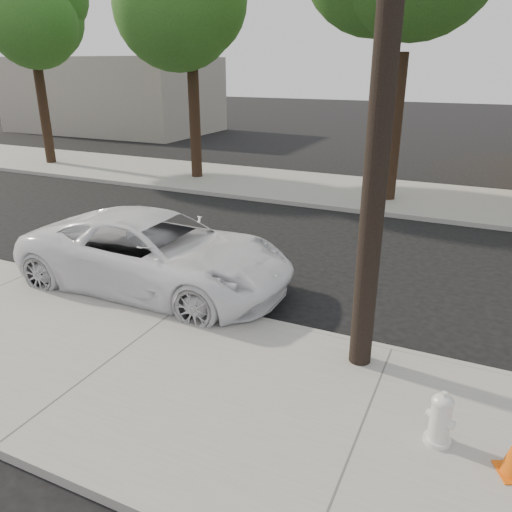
% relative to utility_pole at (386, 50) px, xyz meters
% --- Properties ---
extents(ground, '(120.00, 120.00, 0.00)m').
position_rel_utility_pole_xyz_m(ground, '(-3.60, 2.70, -4.70)').
color(ground, black).
rests_on(ground, ground).
extents(near_sidewalk, '(90.00, 4.40, 0.15)m').
position_rel_utility_pole_xyz_m(near_sidewalk, '(-3.60, -1.60, -4.62)').
color(near_sidewalk, gray).
rests_on(near_sidewalk, ground).
extents(far_sidewalk, '(90.00, 5.00, 0.15)m').
position_rel_utility_pole_xyz_m(far_sidewalk, '(-3.60, 11.20, -4.62)').
color(far_sidewalk, gray).
rests_on(far_sidewalk, ground).
extents(curb_near, '(90.00, 0.12, 0.16)m').
position_rel_utility_pole_xyz_m(curb_near, '(-3.60, 0.60, -4.62)').
color(curb_near, '#9E9B93').
rests_on(curb_near, ground).
extents(building_far, '(14.00, 8.00, 5.00)m').
position_rel_utility_pole_xyz_m(building_far, '(-23.60, 22.70, -2.20)').
color(building_far, gray).
rests_on(building_far, ground).
extents(utility_pole, '(1.40, 0.34, 9.00)m').
position_rel_utility_pole_xyz_m(utility_pole, '(0.00, 0.00, 0.00)').
color(utility_pole, black).
rests_on(utility_pole, near_sidewalk).
extents(tree_a, '(4.65, 4.50, 9.00)m').
position_rel_utility_pole_xyz_m(tree_a, '(-17.40, 10.55, 1.83)').
color(tree_a, black).
rests_on(tree_a, far_sidewalk).
extents(tree_b, '(4.34, 4.20, 8.45)m').
position_rel_utility_pole_xyz_m(tree_b, '(-9.41, 10.76, 1.45)').
color(tree_b, black).
rests_on(tree_b, far_sidewalk).
extents(police_cruiser, '(5.89, 2.76, 1.63)m').
position_rel_utility_pole_xyz_m(police_cruiser, '(-4.68, 1.19, -3.88)').
color(police_cruiser, white).
rests_on(police_cruiser, ground).
extents(fire_hydrant, '(0.37, 0.33, 0.69)m').
position_rel_utility_pole_xyz_m(fire_hydrant, '(1.32, -1.40, -4.22)').
color(fire_hydrant, silver).
rests_on(fire_hydrant, near_sidewalk).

